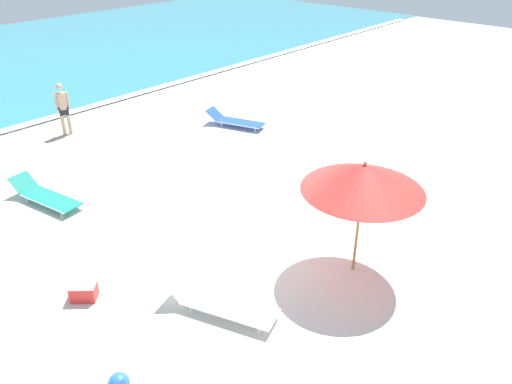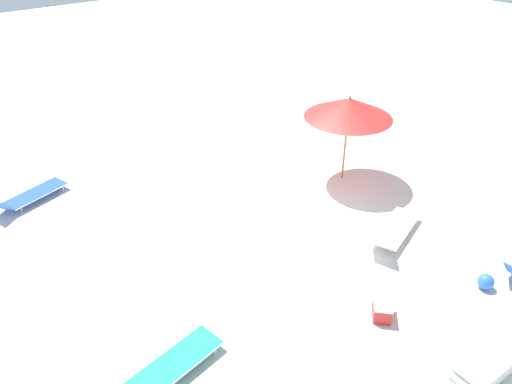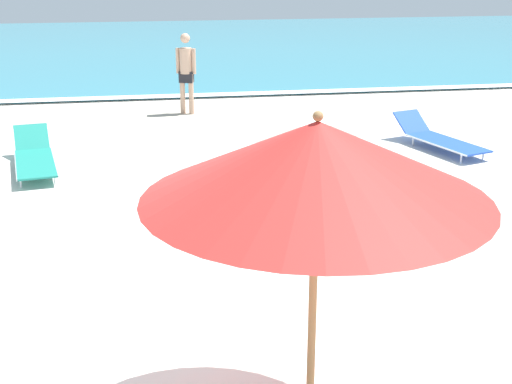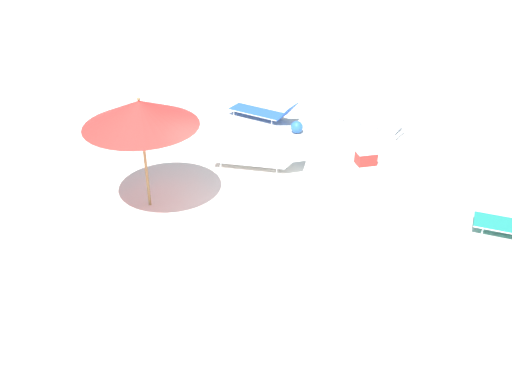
# 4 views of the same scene
# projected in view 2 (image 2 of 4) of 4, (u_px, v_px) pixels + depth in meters

# --- Properties ---
(ground_plane) EXTENTS (60.00, 60.00, 0.16)m
(ground_plane) POSITION_uv_depth(u_px,v_px,m) (304.00, 220.00, 12.73)
(ground_plane) COLOR silver
(beach_umbrella) EXTENTS (2.39, 2.39, 2.50)m
(beach_umbrella) POSITION_uv_depth(u_px,v_px,m) (349.00, 108.00, 13.29)
(beach_umbrella) COLOR #9E7547
(beach_umbrella) RESTS_ON ground_plane
(lounger_stack) EXTENTS (0.70, 1.93, 0.32)m
(lounger_stack) POSITION_uv_depth(u_px,v_px,m) (497.00, 357.00, 8.74)
(lounger_stack) COLOR white
(lounger_stack) RESTS_ON ground_plane
(sun_lounger_under_umbrella) EXTENTS (0.95, 2.24, 0.54)m
(sun_lounger_under_umbrella) POSITION_uv_depth(u_px,v_px,m) (166.00, 369.00, 8.47)
(sun_lounger_under_umbrella) COLOR #1E8475
(sun_lounger_under_umbrella) RESTS_ON ground_plane
(sun_lounger_beside_umbrella) EXTENTS (1.26, 2.25, 0.60)m
(sun_lounger_beside_umbrella) POSITION_uv_depth(u_px,v_px,m) (393.00, 231.00, 11.83)
(sun_lounger_beside_umbrella) COLOR white
(sun_lounger_beside_umbrella) RESTS_ON ground_plane
(sun_lounger_near_water_left) EXTENTS (1.21, 2.17, 0.53)m
(sun_lounger_near_water_left) POSITION_uv_depth(u_px,v_px,m) (28.00, 196.00, 13.19)
(sun_lounger_near_water_left) COLOR blue
(sun_lounger_near_water_left) RESTS_ON ground_plane
(beach_ball) EXTENTS (0.34, 0.34, 0.34)m
(beach_ball) POSITION_uv_depth(u_px,v_px,m) (486.00, 282.00, 10.39)
(beach_ball) COLOR blue
(beach_ball) RESTS_ON ground_plane
(cooler_box) EXTENTS (0.60, 0.61, 0.37)m
(cooler_box) POSITION_uv_depth(u_px,v_px,m) (382.00, 309.00, 9.69)
(cooler_box) COLOR red
(cooler_box) RESTS_ON ground_plane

